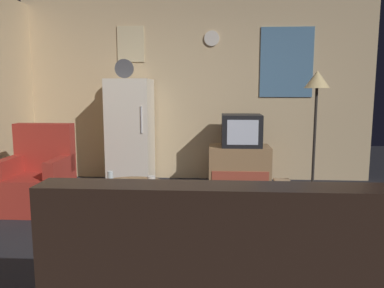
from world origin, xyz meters
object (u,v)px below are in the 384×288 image
object	(u,v)px
couch	(220,285)
standing_lamp	(317,89)
crt_tv	(241,130)
book_stack	(282,184)
tv_stand	(239,166)
coffee_table	(130,209)
mug_ceramic_white	(151,181)
armchair	(38,180)
remote_control	(123,186)
wine_glass	(110,179)
mug_ceramic_tan	(124,184)
fridge	(131,132)

from	to	relation	value
couch	standing_lamp	bearing A→B (deg)	67.37
crt_tv	standing_lamp	bearing A→B (deg)	-20.37
crt_tv	book_stack	size ratio (longest dim) A/B	2.58
tv_stand	standing_lamp	size ratio (longest dim) A/B	0.53
coffee_table	standing_lamp	bearing A→B (deg)	35.54
mug_ceramic_white	armchair	bearing A→B (deg)	154.67
tv_stand	remote_control	size ratio (longest dim) A/B	5.60
wine_glass	mug_ceramic_white	size ratio (longest dim) A/B	1.67
remote_control	book_stack	world-z (taller)	remote_control
remote_control	book_stack	size ratio (longest dim) A/B	0.72
coffee_table	couch	world-z (taller)	couch
mug_ceramic_white	armchair	xyz separation A→B (m)	(-1.41, 0.67, -0.17)
tv_stand	mug_ceramic_tan	xyz separation A→B (m)	(-1.16, -1.95, 0.22)
standing_lamp	mug_ceramic_white	world-z (taller)	standing_lamp
coffee_table	armchair	size ratio (longest dim) A/B	0.75
crt_tv	wine_glass	xyz separation A→B (m)	(-1.31, -1.90, -0.25)
fridge	mug_ceramic_white	xyz separation A→B (m)	(0.62, -1.91, -0.24)
wine_glass	remote_control	size ratio (longest dim) A/B	1.00
tv_stand	wine_glass	size ratio (longest dim) A/B	5.60
wine_glass	couch	size ratio (longest dim) A/B	0.09
coffee_table	book_stack	xyz separation A→B (m)	(1.71, 1.70, -0.16)
coffee_table	book_stack	world-z (taller)	coffee_table
wine_glass	mug_ceramic_white	distance (m)	0.37
fridge	armchair	world-z (taller)	fridge
fridge	standing_lamp	world-z (taller)	fridge
standing_lamp	remote_control	xyz separation A→B (m)	(-2.11, -1.56, -0.88)
armchair	couch	distance (m)	2.97
wine_glass	mug_ceramic_white	xyz separation A→B (m)	(0.36, 0.08, -0.03)
mug_ceramic_white	armchair	world-z (taller)	armchair
fridge	book_stack	distance (m)	2.25
crt_tv	wine_glass	distance (m)	2.32
mug_ceramic_tan	remote_control	xyz separation A→B (m)	(-0.02, 0.05, -0.03)
mug_ceramic_white	book_stack	bearing A→B (deg)	48.49
remote_control	armchair	size ratio (longest dim) A/B	0.16
fridge	mug_ceramic_tan	world-z (taller)	fridge
mug_ceramic_white	mug_ceramic_tan	xyz separation A→B (m)	(-0.23, -0.13, 0.00)
standing_lamp	couch	size ratio (longest dim) A/B	0.94
coffee_table	mug_ceramic_tan	distance (m)	0.31
mug_ceramic_tan	couch	distance (m)	1.61
coffee_table	remote_control	size ratio (longest dim) A/B	4.80
standing_lamp	remote_control	distance (m)	2.77
remote_control	armchair	bearing A→B (deg)	140.33
standing_lamp	couch	world-z (taller)	standing_lamp
wine_glass	couch	bearing A→B (deg)	-54.92
wine_glass	remote_control	bearing A→B (deg)	-0.43
wine_glass	armchair	size ratio (longest dim) A/B	0.16
standing_lamp	book_stack	bearing A→B (deg)	147.39
remote_control	couch	world-z (taller)	couch
fridge	couch	distance (m)	3.65
mug_ceramic_white	couch	world-z (taller)	couch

